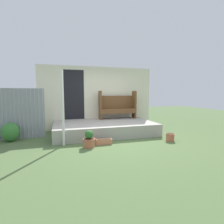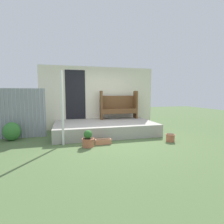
{
  "view_description": "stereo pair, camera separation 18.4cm",
  "coord_description": "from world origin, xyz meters",
  "px_view_note": "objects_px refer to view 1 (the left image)",
  "views": [
    {
      "loc": [
        -1.62,
        -5.18,
        1.5
      ],
      "look_at": [
        0.02,
        0.37,
        0.87
      ],
      "focal_mm": 28.0,
      "sensor_mm": 36.0,
      "label": 1
    },
    {
      "loc": [
        -1.45,
        -5.23,
        1.5
      ],
      "look_at": [
        0.02,
        0.37,
        0.87
      ],
      "focal_mm": 28.0,
      "sensor_mm": 36.0,
      "label": 2
    }
  ],
  "objects_px": {
    "flower_pot_middle": "(170,137)",
    "planter_box_rect": "(104,142)",
    "flower_pot_left": "(89,140)",
    "shrub_by_fence": "(10,132)",
    "bench": "(117,105)",
    "support_post": "(63,109)"
  },
  "relations": [
    {
      "from": "planter_box_rect",
      "to": "shrub_by_fence",
      "type": "height_order",
      "value": "shrub_by_fence"
    },
    {
      "from": "bench",
      "to": "planter_box_rect",
      "type": "bearing_deg",
      "value": -116.59
    },
    {
      "from": "flower_pot_middle",
      "to": "planter_box_rect",
      "type": "height_order",
      "value": "flower_pot_middle"
    },
    {
      "from": "bench",
      "to": "flower_pot_middle",
      "type": "xyz_separation_m",
      "value": [
        0.98,
        -2.36,
        -0.86
      ]
    },
    {
      "from": "support_post",
      "to": "planter_box_rect",
      "type": "relative_size",
      "value": 4.58
    },
    {
      "from": "flower_pot_left",
      "to": "flower_pot_middle",
      "type": "relative_size",
      "value": 1.61
    },
    {
      "from": "flower_pot_middle",
      "to": "planter_box_rect",
      "type": "relative_size",
      "value": 0.63
    },
    {
      "from": "support_post",
      "to": "flower_pot_middle",
      "type": "bearing_deg",
      "value": -8.45
    },
    {
      "from": "flower_pot_left",
      "to": "planter_box_rect",
      "type": "bearing_deg",
      "value": 17.66
    },
    {
      "from": "bench",
      "to": "flower_pot_left",
      "type": "xyz_separation_m",
      "value": [
        -1.57,
        -2.26,
        -0.78
      ]
    },
    {
      "from": "flower_pot_middle",
      "to": "planter_box_rect",
      "type": "xyz_separation_m",
      "value": [
        -2.09,
        0.25,
        -0.05
      ]
    },
    {
      "from": "flower_pot_left",
      "to": "shrub_by_fence",
      "type": "distance_m",
      "value": 2.59
    },
    {
      "from": "flower_pot_left",
      "to": "shrub_by_fence",
      "type": "relative_size",
      "value": 0.81
    },
    {
      "from": "shrub_by_fence",
      "to": "bench",
      "type": "bearing_deg",
      "value": 14.47
    },
    {
      "from": "support_post",
      "to": "bench",
      "type": "distance_m",
      "value": 2.93
    },
    {
      "from": "planter_box_rect",
      "to": "shrub_by_fence",
      "type": "xyz_separation_m",
      "value": [
        -2.72,
        1.12,
        0.22
      ]
    },
    {
      "from": "bench",
      "to": "planter_box_rect",
      "type": "relative_size",
      "value": 3.36
    },
    {
      "from": "support_post",
      "to": "flower_pot_left",
      "type": "xyz_separation_m",
      "value": [
        0.68,
        -0.37,
        -0.86
      ]
    },
    {
      "from": "shrub_by_fence",
      "to": "flower_pot_middle",
      "type": "bearing_deg",
      "value": -15.98
    },
    {
      "from": "support_post",
      "to": "planter_box_rect",
      "type": "height_order",
      "value": "support_post"
    },
    {
      "from": "support_post",
      "to": "shrub_by_fence",
      "type": "relative_size",
      "value": 3.62
    },
    {
      "from": "bench",
      "to": "flower_pot_left",
      "type": "distance_m",
      "value": 2.86
    }
  ]
}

